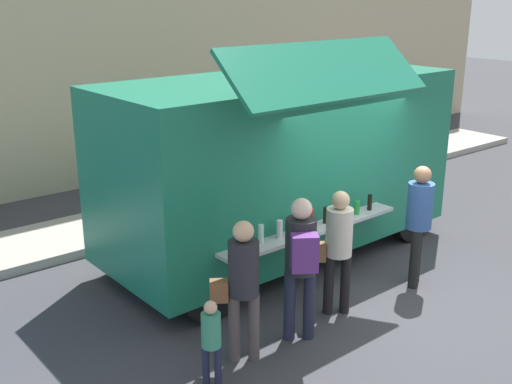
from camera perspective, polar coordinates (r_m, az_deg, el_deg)
The scene contains 8 objects.
ground_plane at distance 8.96m, azimuth 12.35°, elevation -9.19°, with size 60.00×60.00×0.00m, color #38383D.
food_truck_main at distance 9.55m, azimuth 2.34°, elevation 2.87°, with size 5.62×3.08×3.43m.
trash_bin at distance 14.42m, azimuth 9.43°, elevation 3.44°, with size 0.60×0.60×0.95m, color #2D633A.
customer_front_ordering at distance 7.95m, azimuth 7.51°, elevation -4.62°, with size 0.52×0.43×1.68m.
customer_mid_with_backpack at distance 7.24m, azimuth 4.16°, elevation -5.93°, with size 0.52×0.58×1.79m.
customer_rear_waiting at distance 6.88m, azimuth -1.27°, elevation -8.08°, with size 0.52×0.44×1.69m.
customer_extra_browsing at distance 8.94m, azimuth 14.77°, elevation -2.08°, with size 0.36×0.36×1.76m.
child_near_queue at distance 6.61m, azimuth -4.14°, elevation -13.15°, with size 0.21×0.21×1.02m.
Camera 1 is at (-6.35, -4.87, 4.02)m, focal length 43.49 mm.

